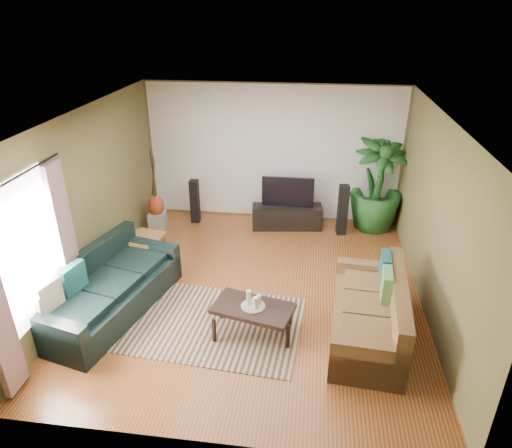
% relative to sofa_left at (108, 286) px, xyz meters
% --- Properties ---
extents(floor, '(5.50, 5.50, 0.00)m').
position_rel_sofa_left_xyz_m(floor, '(1.98, 0.78, -0.42)').
color(floor, brown).
rests_on(floor, ground).
extents(ceiling, '(5.50, 5.50, 0.00)m').
position_rel_sofa_left_xyz_m(ceiling, '(1.98, 0.78, 2.28)').
color(ceiling, white).
rests_on(ceiling, ground).
extents(wall_back, '(5.00, 0.00, 5.00)m').
position_rel_sofa_left_xyz_m(wall_back, '(1.98, 3.53, 0.93)').
color(wall_back, brown).
rests_on(wall_back, ground).
extents(wall_front, '(5.00, 0.00, 5.00)m').
position_rel_sofa_left_xyz_m(wall_front, '(1.98, -1.97, 0.93)').
color(wall_front, brown).
rests_on(wall_front, ground).
extents(wall_left, '(0.00, 5.50, 5.50)m').
position_rel_sofa_left_xyz_m(wall_left, '(-0.52, 0.78, 0.92)').
color(wall_left, brown).
rests_on(wall_left, ground).
extents(wall_right, '(0.00, 5.50, 5.50)m').
position_rel_sofa_left_xyz_m(wall_right, '(4.48, 0.78, 0.92)').
color(wall_right, brown).
rests_on(wall_right, ground).
extents(backwall_panel, '(4.90, 0.00, 4.90)m').
position_rel_sofa_left_xyz_m(backwall_panel, '(1.98, 3.52, 0.93)').
color(backwall_panel, white).
rests_on(backwall_panel, ground).
extents(window_pane, '(0.00, 1.80, 1.80)m').
position_rel_sofa_left_xyz_m(window_pane, '(-0.50, -0.82, 0.97)').
color(window_pane, white).
rests_on(window_pane, ground).
extents(curtain_far, '(0.08, 0.35, 2.20)m').
position_rel_sofa_left_xyz_m(curtain_far, '(-0.45, -0.07, 0.72)').
color(curtain_far, gray).
rests_on(curtain_far, ground).
extents(curtain_rod, '(0.03, 1.90, 0.03)m').
position_rel_sofa_left_xyz_m(curtain_rod, '(-0.45, -0.82, 1.87)').
color(curtain_rod, black).
rests_on(curtain_rod, ground).
extents(sofa_left, '(1.51, 2.48, 0.85)m').
position_rel_sofa_left_xyz_m(sofa_left, '(0.00, 0.00, 0.00)').
color(sofa_left, black).
rests_on(sofa_left, floor).
extents(sofa_right, '(1.04, 2.03, 0.85)m').
position_rel_sofa_left_xyz_m(sofa_right, '(3.59, -0.07, 0.00)').
color(sofa_right, brown).
rests_on(sofa_right, floor).
extents(area_rug, '(2.50, 1.86, 0.01)m').
position_rel_sofa_left_xyz_m(area_rug, '(1.54, -0.11, -0.42)').
color(area_rug, tan).
rests_on(area_rug, floor).
extents(coffee_table, '(1.15, 0.80, 0.43)m').
position_rel_sofa_left_xyz_m(coffee_table, '(2.09, -0.22, -0.21)').
color(coffee_table, black).
rests_on(coffee_table, floor).
extents(candle_tray, '(0.32, 0.32, 0.01)m').
position_rel_sofa_left_xyz_m(candle_tray, '(2.09, -0.22, 0.01)').
color(candle_tray, gray).
rests_on(candle_tray, coffee_table).
extents(candle_tall, '(0.07, 0.07, 0.21)m').
position_rel_sofa_left_xyz_m(candle_tall, '(2.03, -0.19, 0.12)').
color(candle_tall, beige).
rests_on(candle_tall, candle_tray).
extents(candle_mid, '(0.07, 0.07, 0.16)m').
position_rel_sofa_left_xyz_m(candle_mid, '(2.13, -0.26, 0.10)').
color(candle_mid, '#F0E0CB').
rests_on(candle_mid, candle_tray).
extents(candle_short, '(0.07, 0.07, 0.13)m').
position_rel_sofa_left_xyz_m(candle_short, '(2.16, -0.16, 0.08)').
color(candle_short, '#F2E5CC').
rests_on(candle_short, candle_tray).
extents(tv_stand, '(1.40, 0.57, 0.45)m').
position_rel_sofa_left_xyz_m(tv_stand, '(2.32, 3.04, -0.20)').
color(tv_stand, black).
rests_on(tv_stand, floor).
extents(television, '(0.99, 0.05, 0.59)m').
position_rel_sofa_left_xyz_m(television, '(2.32, 3.06, 0.32)').
color(television, black).
rests_on(television, tv_stand).
extents(speaker_left, '(0.16, 0.18, 0.89)m').
position_rel_sofa_left_xyz_m(speaker_left, '(0.47, 3.07, 0.02)').
color(speaker_left, black).
rests_on(speaker_left, floor).
extents(speaker_right, '(0.20, 0.22, 0.98)m').
position_rel_sofa_left_xyz_m(speaker_right, '(3.37, 2.92, 0.07)').
color(speaker_right, black).
rests_on(speaker_right, floor).
extents(potted_plant, '(1.24, 1.24, 1.81)m').
position_rel_sofa_left_xyz_m(potted_plant, '(4.00, 3.28, 0.48)').
color(potted_plant, '#1A4F1D').
rests_on(potted_plant, floor).
extents(plant_pot, '(0.33, 0.33, 0.26)m').
position_rel_sofa_left_xyz_m(plant_pot, '(4.00, 3.28, -0.30)').
color(plant_pot, black).
rests_on(plant_pot, floor).
extents(pedestal, '(0.38, 0.38, 0.33)m').
position_rel_sofa_left_xyz_m(pedestal, '(-0.19, 2.67, -0.26)').
color(pedestal, gray).
rests_on(pedestal, floor).
extents(vase, '(0.30, 0.30, 0.42)m').
position_rel_sofa_left_xyz_m(vase, '(-0.19, 2.67, 0.06)').
color(vase, maroon).
rests_on(vase, pedestal).
extents(side_table, '(0.62, 0.62, 0.58)m').
position_rel_sofa_left_xyz_m(side_table, '(0.11, 1.24, -0.14)').
color(side_table, brown).
rests_on(side_table, floor).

